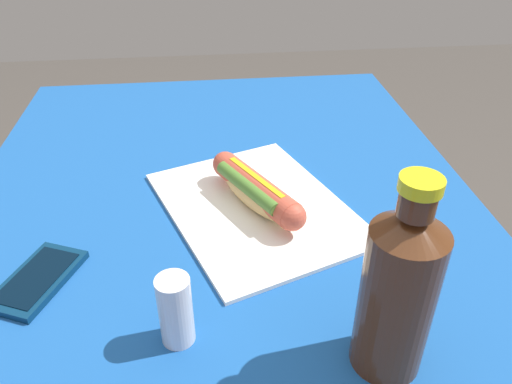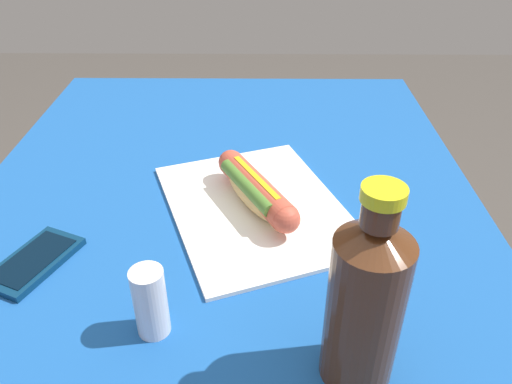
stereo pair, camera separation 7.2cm
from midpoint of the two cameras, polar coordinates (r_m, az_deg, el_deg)
The scene contains 6 objects.
dining_table at distance 0.79m, azimuth -0.90°, elevation -12.67°, with size 1.17×0.78×0.73m.
paper_wrapper at distance 0.74m, azimuth 2.80°, elevation -1.84°, with size 0.31×0.24×0.01m, color white.
hot_dog at distance 0.72m, azimuth 2.81°, elevation 0.18°, with size 0.19×0.12×0.05m.
cell_phone at distance 0.69m, azimuth -21.18°, elevation -7.48°, with size 0.14×0.11×0.01m.
soda_bottle at distance 0.48m, azimuth 16.67°, elevation -12.04°, with size 0.07×0.07×0.22m.
salt_shaker at distance 0.54m, azimuth -8.13°, elevation -12.44°, with size 0.04×0.04×0.08m, color silver.
Camera 2 is at (-0.55, -0.05, 1.16)m, focal length 35.23 mm.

